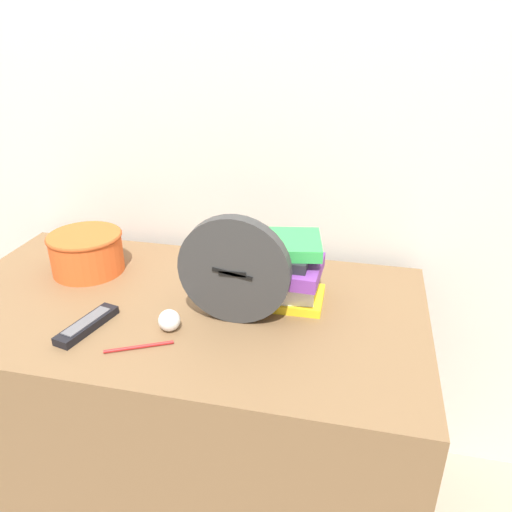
{
  "coord_description": "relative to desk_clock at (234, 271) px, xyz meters",
  "views": [
    {
      "loc": [
        0.44,
        -0.71,
        1.43
      ],
      "look_at": [
        0.2,
        0.36,
        0.91
      ],
      "focal_mm": 35.0,
      "sensor_mm": 36.0,
      "label": 1
    }
  ],
  "objects": [
    {
      "name": "desk_clock",
      "position": [
        0.0,
        0.0,
        0.0
      ],
      "size": [
        0.27,
        0.04,
        0.27
      ],
      "color": "#333333",
      "rests_on": "desk"
    },
    {
      "name": "desk",
      "position": [
        -0.16,
        0.04,
        -0.51
      ],
      "size": [
        1.27,
        0.69,
        0.76
      ],
      "color": "brown",
      "rests_on": "ground_plane"
    },
    {
      "name": "basket",
      "position": [
        -0.49,
        0.16,
        -0.07
      ],
      "size": [
        0.21,
        0.21,
        0.12
      ],
      "color": "#E05623",
      "rests_on": "desk"
    },
    {
      "name": "pen",
      "position": [
        -0.18,
        -0.16,
        -0.13
      ],
      "size": [
        0.14,
        0.08,
        0.01
      ],
      "color": "#B21E1E",
      "rests_on": "desk"
    },
    {
      "name": "wall_back",
      "position": [
        -0.16,
        0.46,
        0.31
      ],
      "size": [
        6.0,
        0.04,
        2.4
      ],
      "color": "beige",
      "rests_on": "ground_plane"
    },
    {
      "name": "book_stack",
      "position": [
        0.08,
        0.12,
        -0.05
      ],
      "size": [
        0.25,
        0.2,
        0.18
      ],
      "color": "yellow",
      "rests_on": "desk"
    },
    {
      "name": "crumpled_paper_ball",
      "position": [
        -0.14,
        -0.08,
        -0.11
      ],
      "size": [
        0.05,
        0.05,
        0.05
      ],
      "color": "white",
      "rests_on": "desk"
    },
    {
      "name": "tv_remote",
      "position": [
        -0.34,
        -0.12,
        -0.13
      ],
      "size": [
        0.08,
        0.18,
        0.02
      ],
      "color": "black",
      "rests_on": "desk"
    }
  ]
}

